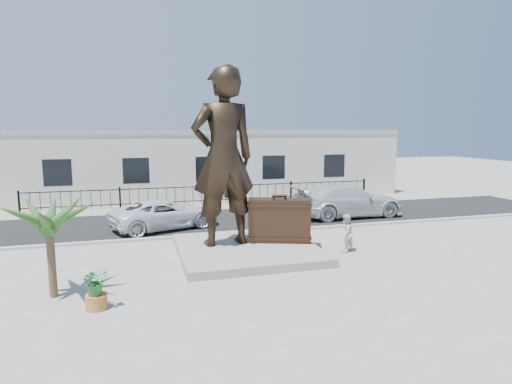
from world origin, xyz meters
TOP-DOWN VIEW (x-y plane):
  - ground at (0.00, 0.00)m, footprint 100.00×100.00m
  - street at (0.00, 8.00)m, footprint 40.00×7.00m
  - curb at (0.00, 4.50)m, footprint 40.00×0.25m
  - far_sidewalk at (0.00, 12.00)m, footprint 40.00×2.50m
  - plinth at (-0.50, 1.50)m, footprint 5.20×5.20m
  - fence at (0.00, 12.80)m, footprint 22.00×0.10m
  - building at (0.00, 17.00)m, footprint 28.00×7.00m
  - statue at (-1.29, 2.01)m, footprint 2.65×1.91m
  - suitcase at (0.91, 1.78)m, footprint 2.56×1.53m
  - tourist at (3.24, 0.65)m, footprint 0.91×0.85m
  - car_white at (-3.26, 6.61)m, footprint 5.58×3.92m
  - car_silver at (6.58, 6.83)m, footprint 6.18×2.65m
  - worker at (1.39, 11.90)m, footprint 1.09×0.76m
  - palm_tree at (-6.91, -1.21)m, footprint 1.80×1.80m
  - planter at (-5.66, -2.44)m, footprint 0.56×0.56m
  - shrub at (-5.66, -2.44)m, footprint 0.86×0.81m

SIDE VIEW (x-z plane):
  - ground at x=0.00m, z-range 0.00..0.00m
  - palm_tree at x=-6.91m, z-range -1.60..1.60m
  - street at x=0.00m, z-range 0.00..0.01m
  - far_sidewalk at x=0.00m, z-range 0.00..0.02m
  - curb at x=0.00m, z-range 0.00..0.12m
  - plinth at x=-0.50m, z-range 0.00..0.30m
  - planter at x=-5.66m, z-range 0.00..0.40m
  - fence at x=0.00m, z-range 0.00..1.20m
  - car_white at x=-3.26m, z-range 0.01..1.42m
  - tourist at x=3.24m, z-range 0.00..1.49m
  - shrub at x=-5.66m, z-range 0.40..1.15m
  - worker at x=1.39m, z-range 0.02..1.56m
  - car_silver at x=6.58m, z-range 0.01..1.78m
  - suitcase at x=0.91m, z-range 0.30..2.02m
  - building at x=0.00m, z-range 0.00..4.40m
  - statue at x=-1.29m, z-range 0.30..7.08m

